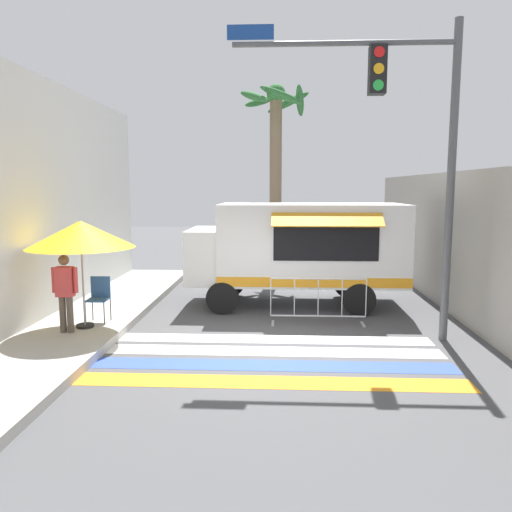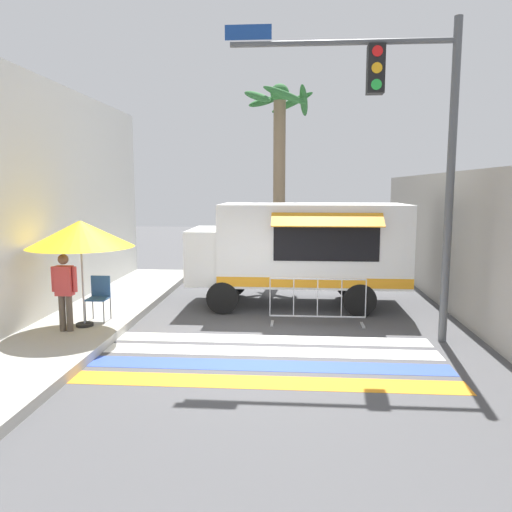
# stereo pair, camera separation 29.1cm
# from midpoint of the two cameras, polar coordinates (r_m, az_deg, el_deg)

# --- Properties ---
(ground_plane) EXTENTS (60.00, 60.00, 0.00)m
(ground_plane) POSITION_cam_midpoint_polar(r_m,az_deg,el_deg) (9.81, 0.98, -10.46)
(ground_plane) COLOR #4C4C4F
(sidewalk_left) EXTENTS (4.40, 16.00, 0.17)m
(sidewalk_left) POSITION_cam_midpoint_polar(r_m,az_deg,el_deg) (11.27, -27.47, -8.46)
(sidewalk_left) COLOR #A8A59E
(sidewalk_left) RESTS_ON ground_plane
(concrete_wall_right) EXTENTS (0.20, 16.00, 3.47)m
(concrete_wall_right) POSITION_cam_midpoint_polar(r_m,az_deg,el_deg) (13.05, 21.20, 1.37)
(concrete_wall_right) COLOR #A39E93
(concrete_wall_right) RESTS_ON ground_plane
(crosswalk_painted) EXTENTS (6.40, 2.84, 0.01)m
(crosswalk_painted) POSITION_cam_midpoint_polar(r_m,az_deg,el_deg) (9.25, 0.86, -11.58)
(crosswalk_painted) COLOR orange
(crosswalk_painted) RESTS_ON ground_plane
(food_truck) EXTENTS (5.54, 2.70, 2.67)m
(food_truck) POSITION_cam_midpoint_polar(r_m,az_deg,el_deg) (13.02, 3.81, 1.15)
(food_truck) COLOR white
(food_truck) RESTS_ON ground_plane
(traffic_signal_pole) EXTENTS (4.45, 0.29, 6.24)m
(traffic_signal_pole) POSITION_cam_midpoint_polar(r_m,az_deg,el_deg) (10.34, 16.25, 13.99)
(traffic_signal_pole) COLOR #515456
(traffic_signal_pole) RESTS_ON ground_plane
(patio_umbrella) EXTENTS (2.18, 2.18, 2.24)m
(patio_umbrella) POSITION_cam_midpoint_polar(r_m,az_deg,el_deg) (10.86, -20.12, 2.32)
(patio_umbrella) COLOR black
(patio_umbrella) RESTS_ON sidewalk_left
(folding_chair) EXTENTS (0.43, 0.43, 0.98)m
(folding_chair) POSITION_cam_midpoint_polar(r_m,az_deg,el_deg) (11.45, -18.19, -4.21)
(folding_chair) COLOR #4C4C51
(folding_chair) RESTS_ON sidewalk_left
(vendor_person) EXTENTS (0.53, 0.21, 1.58)m
(vendor_person) POSITION_cam_midpoint_polar(r_m,az_deg,el_deg) (10.74, -21.71, -3.53)
(vendor_person) COLOR brown
(vendor_person) RESTS_ON sidewalk_left
(barricade_front) EXTENTS (2.16, 0.44, 1.08)m
(barricade_front) POSITION_cam_midpoint_polar(r_m,az_deg,el_deg) (11.35, 6.38, -5.17)
(barricade_front) COLOR #B7BABF
(barricade_front) RESTS_ON ground_plane
(palm_tree) EXTENTS (2.41, 2.43, 6.37)m
(palm_tree) POSITION_cam_midpoint_polar(r_m,az_deg,el_deg) (16.56, 1.77, 11.72)
(palm_tree) COLOR #7A664C
(palm_tree) RESTS_ON ground_plane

